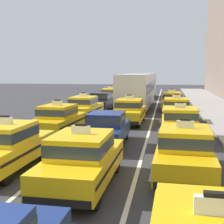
{
  "coord_description": "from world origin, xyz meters",
  "views": [
    {
      "loc": [
        2.54,
        -1.88,
        3.51
      ],
      "look_at": [
        -0.33,
        14.82,
        1.3
      ],
      "focal_mm": 50.85,
      "sensor_mm": 36.0,
      "label": 1
    }
  ],
  "objects": [
    {
      "name": "taxi_center_fourth",
      "position": [
        0.15,
        18.84,
        0.88
      ],
      "size": [
        1.87,
        4.58,
        1.96
      ],
      "color": "black",
      "rests_on": "ground"
    },
    {
      "name": "taxi_center_second",
      "position": [
        0.08,
        7.12,
        0.88
      ],
      "size": [
        1.89,
        4.59,
        1.96
      ],
      "color": "black",
      "rests_on": "ground"
    },
    {
      "name": "taxi_right_second",
      "position": [
        3.17,
        8.63,
        0.88
      ],
      "size": [
        1.97,
        4.62,
        1.96
      ],
      "color": "black",
      "rests_on": "ground"
    },
    {
      "name": "taxi_left_sixth",
      "position": [
        -3.31,
        31.26,
        0.88
      ],
      "size": [
        1.85,
        4.57,
        1.96
      ],
      "color": "black",
      "rests_on": "ground"
    },
    {
      "name": "bus_center_fifth",
      "position": [
        -0.13,
        27.67,
        1.82
      ],
      "size": [
        2.74,
        11.25,
        3.22
      ],
      "color": "black",
      "rests_on": "ground"
    },
    {
      "name": "taxi_left_third",
      "position": [
        -3.27,
        14.54,
        0.88
      ],
      "size": [
        2.05,
        4.65,
        1.96
      ],
      "color": "black",
      "rests_on": "ground"
    },
    {
      "name": "lane_stripe_center_right",
      "position": [
        1.6,
        20.0,
        0.0
      ],
      "size": [
        0.14,
        80.0,
        0.01
      ],
      "primitive_type": "cube",
      "color": "silver",
      "rests_on": "ground"
    },
    {
      "name": "lane_stripe_left_center",
      "position": [
        -1.6,
        20.0,
        0.0
      ],
      "size": [
        0.14,
        80.0,
        0.01
      ],
      "primitive_type": "cube",
      "color": "silver",
      "rests_on": "ground"
    },
    {
      "name": "taxi_left_second",
      "position": [
        -3.02,
        8.37,
        0.88
      ],
      "size": [
        1.92,
        4.6,
        1.96
      ],
      "color": "black",
      "rests_on": "ground"
    },
    {
      "name": "taxi_right_fifth",
      "position": [
        3.01,
        26.27,
        0.88
      ],
      "size": [
        1.89,
        4.59,
        1.96
      ],
      "color": "black",
      "rests_on": "ground"
    },
    {
      "name": "taxi_right_fourth",
      "position": [
        3.22,
        20.04,
        0.88
      ],
      "size": [
        1.85,
        4.57,
        1.96
      ],
      "color": "black",
      "rests_on": "ground"
    },
    {
      "name": "sedan_center_third",
      "position": [
        -0.2,
        12.53,
        0.85
      ],
      "size": [
        1.79,
        4.31,
        1.58
      ],
      "color": "black",
      "rests_on": "ground"
    },
    {
      "name": "sedan_left_fifth",
      "position": [
        -3.13,
        25.68,
        0.85
      ],
      "size": [
        2.0,
        4.39,
        1.58
      ],
      "color": "black",
      "rests_on": "ground"
    },
    {
      "name": "taxi_left_fourth",
      "position": [
        -3.38,
        20.4,
        0.88
      ],
      "size": [
        2.02,
        4.64,
        1.96
      ],
      "color": "black",
      "rests_on": "ground"
    },
    {
      "name": "box_truck_center_sixth",
      "position": [
        -0.02,
        39.6,
        1.78
      ],
      "size": [
        2.33,
        6.97,
        3.27
      ],
      "color": "black",
      "rests_on": "ground"
    },
    {
      "name": "taxi_right_third",
      "position": [
        3.24,
        14.36,
        0.88
      ],
      "size": [
        1.85,
        4.57,
        1.96
      ],
      "color": "black",
      "rests_on": "ground"
    }
  ]
}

